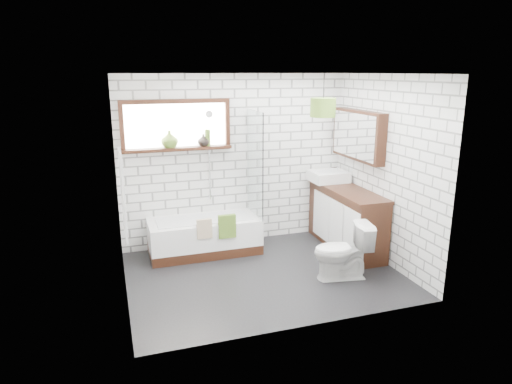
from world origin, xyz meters
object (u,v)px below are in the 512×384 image
object	(u,v)px
vanity	(346,218)
pendant	(323,108)
toilet	(342,251)
bathtub	(204,236)
basin	(328,176)

from	to	relation	value
vanity	pendant	xyz separation A→B (m)	(-0.69, -0.51, 1.65)
toilet	bathtub	bearing A→B (deg)	-123.30
basin	toilet	bearing A→B (deg)	-109.32
bathtub	vanity	size ratio (longest dim) A/B	0.99
bathtub	vanity	world-z (taller)	vanity
bathtub	pendant	world-z (taller)	pendant
vanity	bathtub	bearing A→B (deg)	167.32
toilet	basin	bearing A→B (deg)	170.35
bathtub	toilet	xyz separation A→B (m)	(1.46, -1.36, 0.11)
vanity	basin	xyz separation A→B (m)	(-0.06, 0.50, 0.53)
bathtub	toilet	bearing A→B (deg)	-42.97
basin	toilet	xyz separation A→B (m)	(-0.49, -1.41, -0.62)
toilet	pendant	size ratio (longest dim) A/B	2.31
bathtub	basin	world-z (taller)	basin
bathtub	pendant	bearing A→B (deg)	-35.96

